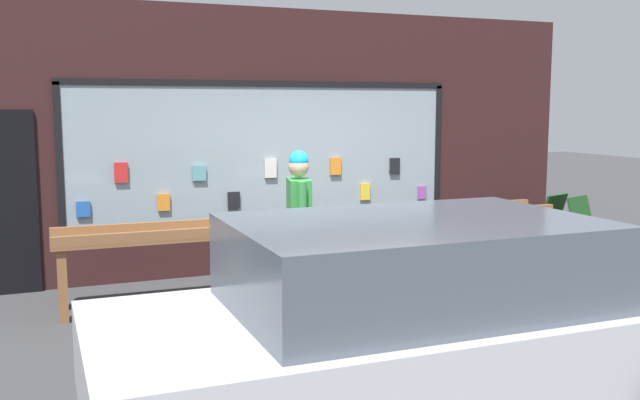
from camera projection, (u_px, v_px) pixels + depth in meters
ground_plane at (367, 314)px, 7.37m from camera, size 40.00×40.00×0.00m
shopfront_facade at (284, 142)px, 9.32m from camera, size 8.32×0.29×3.37m
display_table_left at (191, 239)px, 7.68m from camera, size 2.88×0.69×0.88m
display_table_right at (444, 221)px, 8.87m from camera, size 2.87×0.63×0.89m
person_browsing at (299, 216)px, 7.52m from camera, size 0.32×0.65×1.68m
small_dog at (340, 284)px, 7.61m from camera, size 0.25×0.60×0.37m
sandwich_board_sign at (566, 227)px, 9.93m from camera, size 0.76×0.95×0.89m
parked_car at (412, 319)px, 4.72m from camera, size 4.21×1.99×1.41m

